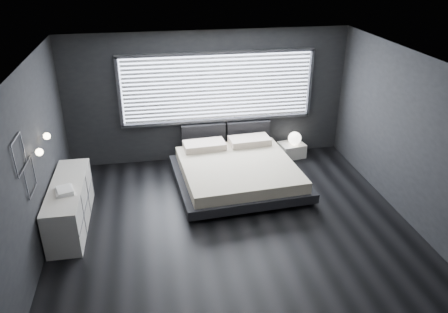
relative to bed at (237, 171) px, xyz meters
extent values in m
plane|color=black|center=(-0.37, -1.38, -0.29)|extent=(6.00, 6.00, 0.00)
plane|color=white|center=(-0.37, -1.38, 2.51)|extent=(6.00, 6.00, 0.00)
cube|color=black|center=(-0.37, 1.37, 1.11)|extent=(6.00, 0.04, 2.80)
cube|color=black|center=(-0.37, -4.13, 1.11)|extent=(6.00, 0.04, 2.80)
cube|color=black|center=(-3.37, -1.38, 1.11)|extent=(0.04, 5.50, 2.80)
cube|color=black|center=(2.63, -1.38, 1.11)|extent=(0.04, 5.50, 2.80)
cube|color=white|center=(-0.17, 1.35, 1.32)|extent=(4.00, 0.02, 1.38)
cube|color=#47474C|center=(-2.21, 1.32, 1.32)|extent=(0.06, 0.08, 1.48)
cube|color=#47474C|center=(1.87, 1.32, 1.32)|extent=(0.06, 0.08, 1.48)
cube|color=#47474C|center=(-0.17, 1.32, 2.05)|extent=(4.14, 0.08, 0.06)
cube|color=#47474C|center=(-0.17, 1.32, 0.59)|extent=(4.14, 0.08, 0.06)
cube|color=silver|center=(-0.17, 1.29, 1.32)|extent=(3.94, 0.03, 1.32)
cube|color=black|center=(-0.50, 1.26, 0.28)|extent=(0.96, 0.16, 0.52)
cube|color=black|center=(0.50, 1.26, 0.28)|extent=(0.96, 0.16, 0.52)
cylinder|color=silver|center=(-3.32, -1.33, 1.31)|extent=(0.10, 0.02, 0.02)
sphere|color=#FFE5B7|center=(-3.25, -1.33, 1.31)|extent=(0.11, 0.11, 0.11)
cylinder|color=silver|center=(-3.32, -0.73, 1.31)|extent=(0.10, 0.02, 0.02)
sphere|color=#FFE5B7|center=(-3.25, -0.73, 1.31)|extent=(0.11, 0.11, 0.11)
cube|color=#47474C|center=(-3.34, -1.93, 1.79)|extent=(0.01, 0.46, 0.02)
cube|color=#47474C|center=(-3.34, -1.93, 1.33)|extent=(0.01, 0.46, 0.02)
cube|color=#47474C|center=(-3.34, -1.70, 1.56)|extent=(0.01, 0.02, 0.46)
cube|color=#47474C|center=(-3.34, -2.16, 1.56)|extent=(0.01, 0.02, 0.46)
cube|color=#47474C|center=(-3.34, -1.68, 1.32)|extent=(0.01, 0.46, 0.02)
cube|color=#47474C|center=(-3.34, -1.68, 0.86)|extent=(0.01, 0.46, 0.02)
cube|color=#47474C|center=(-3.34, -1.45, 1.09)|extent=(0.01, 0.02, 0.46)
cube|color=#47474C|center=(-3.34, -1.91, 1.09)|extent=(0.01, 0.02, 0.46)
cube|color=black|center=(-0.97, -1.05, -0.25)|extent=(0.14, 0.14, 0.09)
cube|color=black|center=(1.11, -0.90, -0.25)|extent=(0.14, 0.14, 0.09)
cube|color=black|center=(-1.10, 0.81, -0.25)|extent=(0.14, 0.14, 0.09)
cube|color=black|center=(0.98, 0.96, -0.25)|extent=(0.14, 0.14, 0.09)
cube|color=black|center=(0.00, -0.05, -0.11)|extent=(2.56, 2.46, 0.18)
cube|color=#BAAF93|center=(0.00, -0.05, 0.08)|extent=(2.29, 2.29, 0.22)
cube|color=beige|center=(-0.55, 0.77, 0.26)|extent=(0.88, 0.52, 0.14)
cube|color=beige|center=(0.43, 0.84, 0.26)|extent=(0.88, 0.52, 0.14)
cube|color=silver|center=(1.47, 1.05, -0.13)|extent=(0.60, 0.53, 0.31)
sphere|color=white|center=(1.51, 1.01, 0.17)|extent=(0.29, 0.29, 0.29)
cube|color=silver|center=(-3.06, -0.85, 0.10)|extent=(0.55, 1.93, 0.77)
cube|color=#47474C|center=(-2.79, -0.85, 0.10)|extent=(0.02, 1.91, 0.75)
cube|color=white|center=(-3.05, -1.10, 0.50)|extent=(0.34, 0.40, 0.04)
cube|color=white|center=(-3.04, -1.12, 0.54)|extent=(0.32, 0.37, 0.03)
camera|label=1|loc=(-1.61, -7.46, 4.02)|focal=35.00mm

